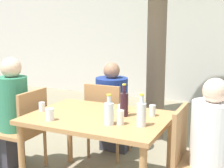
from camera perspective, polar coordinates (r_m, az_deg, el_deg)
The scene contains 16 objects.
cafe_building_wall at distance 6.46m, azimuth 13.62°, elevation 9.01°, with size 10.00×0.08×2.80m.
dining_table_front at distance 2.94m, azimuth -2.49°, elevation -7.39°, with size 1.29×0.93×0.74m.
patio_chair_0 at distance 3.47m, azimuth -15.58°, elevation -7.42°, with size 0.44×0.44×0.90m.
patio_chair_1 at distance 2.73m, azimuth 14.54°, elevation -12.44°, with size 0.44×0.44×0.90m.
patio_chair_2 at distance 3.69m, azimuth -1.04°, elevation -5.88°, with size 0.44×0.44×0.90m.
person_seated_0 at distance 3.61m, azimuth -18.46°, elevation -6.19°, with size 0.56×0.32×1.24m.
person_seated_1 at distance 2.70m, azimuth 19.60°, elevation -12.78°, with size 0.57×0.35×1.17m.
person_seated_2 at distance 3.90m, azimuth 0.49°, elevation -5.01°, with size 0.39×0.59×1.13m.
water_bottle_0 at distance 2.61m, azimuth 5.40°, elevation -5.44°, with size 0.08×0.08×0.28m.
water_bottle_1 at distance 2.64m, azimuth -0.56°, elevation -5.31°, with size 0.08×0.08×0.27m.
wine_bottle_2 at distance 2.88m, azimuth 2.23°, elevation -3.62°, with size 0.08×0.08×0.30m.
drinking_glass_0 at distance 2.92m, azimuth 7.39°, elevation -4.83°, with size 0.06×0.06×0.10m.
drinking_glass_1 at distance 2.82m, azimuth -11.30°, elevation -5.49°, with size 0.07×0.07×0.11m.
drinking_glass_2 at distance 3.14m, azimuth -12.70°, elevation -4.07°, with size 0.06×0.06×0.09m.
drinking_glass_3 at distance 2.66m, azimuth 1.52°, elevation -6.12°, with size 0.06×0.06×0.13m.
drinking_glass_4 at distance 3.00m, azimuth 1.80°, elevation -4.53°, with size 0.08×0.08×0.08m.
Camera 1 is at (1.30, -2.48, 1.57)m, focal length 50.00 mm.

